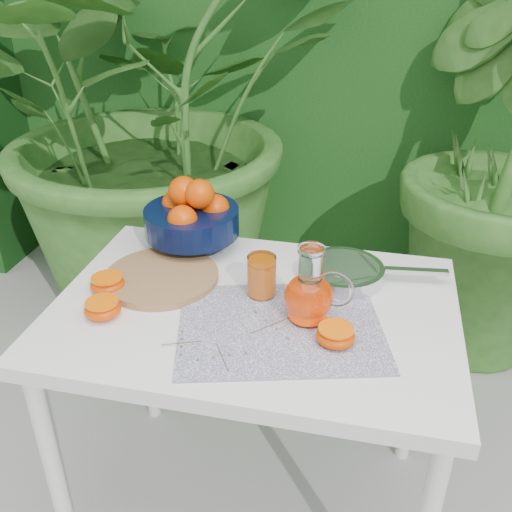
% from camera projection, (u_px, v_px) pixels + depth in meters
% --- Properties ---
extents(hedge_backdrop, '(8.00, 1.65, 2.50)m').
position_uv_depth(hedge_backdrop, '(353.00, 19.00, 2.89)').
color(hedge_backdrop, '#174915').
rests_on(hedge_backdrop, ground).
extents(potted_plant_left, '(2.72, 2.72, 1.93)m').
position_uv_depth(potted_plant_left, '(155.00, 100.00, 2.35)').
color(potted_plant_left, '#2D6121').
rests_on(potted_plant_left, ground).
extents(potted_plant_right, '(2.09, 2.09, 1.71)m').
position_uv_depth(potted_plant_right, '(498.00, 145.00, 2.20)').
color(potted_plant_right, '#2D6121').
rests_on(potted_plant_right, ground).
extents(white_table, '(1.00, 0.70, 0.75)m').
position_uv_depth(white_table, '(254.00, 332.00, 1.46)').
color(white_table, white).
rests_on(white_table, ground).
extents(placemat, '(0.56, 0.48, 0.00)m').
position_uv_depth(placemat, '(280.00, 327.00, 1.34)').
color(placemat, '#0C1248').
rests_on(placemat, white_table).
extents(cutting_board, '(0.35, 0.35, 0.02)m').
position_uv_depth(cutting_board, '(162.00, 277.00, 1.52)').
color(cutting_board, '#976344').
rests_on(cutting_board, white_table).
extents(fruit_bowl, '(0.29, 0.29, 0.22)m').
position_uv_depth(fruit_bowl, '(192.00, 215.00, 1.65)').
color(fruit_bowl, black).
rests_on(fruit_bowl, white_table).
extents(juice_pitcher, '(0.17, 0.13, 0.19)m').
position_uv_depth(juice_pitcher, '(310.00, 295.00, 1.34)').
color(juice_pitcher, white).
rests_on(juice_pitcher, white_table).
extents(juice_tumbler, '(0.09, 0.09, 0.11)m').
position_uv_depth(juice_tumbler, '(262.00, 277.00, 1.44)').
color(juice_tumbler, white).
rests_on(juice_tumbler, white_table).
extents(saute_pan, '(0.40, 0.24, 0.04)m').
position_uv_depth(saute_pan, '(344.00, 272.00, 1.52)').
color(saute_pan, '#BBBBC0').
rests_on(saute_pan, white_table).
extents(orange_halves, '(0.70, 0.21, 0.04)m').
position_uv_depth(orange_halves, '(177.00, 308.00, 1.37)').
color(orange_halves, red).
rests_on(orange_halves, white_table).
extents(thyme_sprigs, '(0.28, 0.23, 0.01)m').
position_uv_depth(thyme_sprigs, '(228.00, 340.00, 1.29)').
color(thyme_sprigs, brown).
rests_on(thyme_sprigs, white_table).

